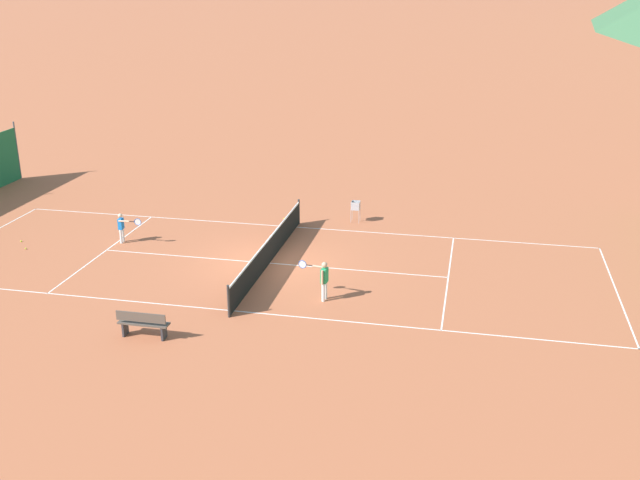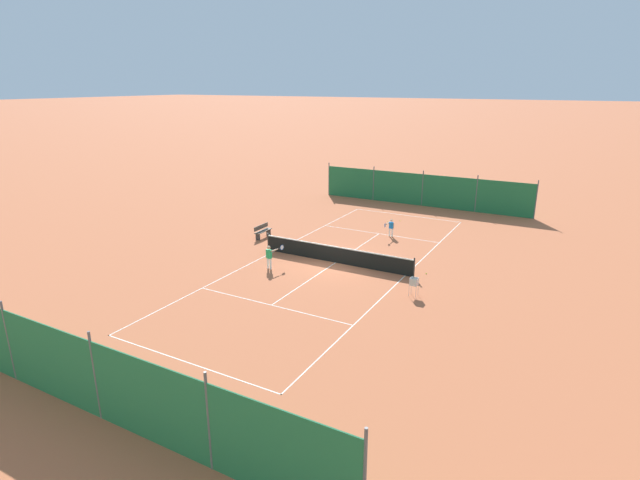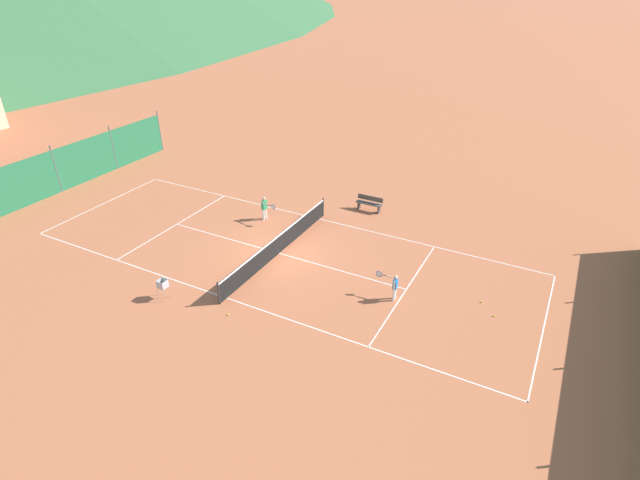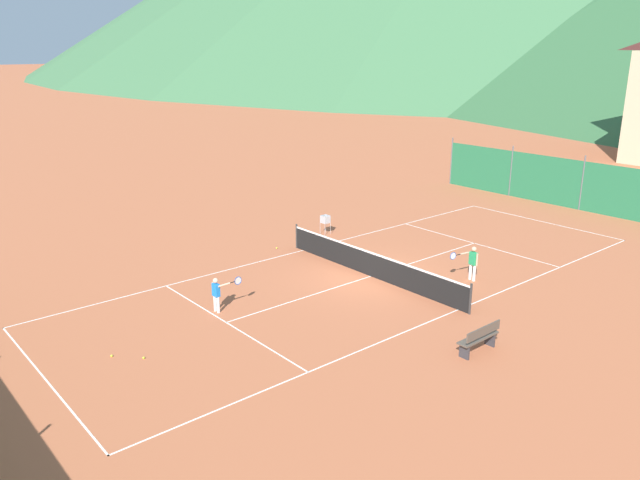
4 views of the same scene
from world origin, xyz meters
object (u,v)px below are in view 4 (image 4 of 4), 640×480
(tennis_net, at_px, (371,264))
(ball_hopper, at_px, (325,221))
(player_far_service, at_px, (472,261))
(tennis_ball_by_net_right, at_px, (277,248))
(tennis_ball_by_net_left, at_px, (144,358))
(courtside_bench, at_px, (479,338))
(player_far_baseline, at_px, (218,292))
(tennis_ball_service_box, at_px, (112,356))

(tennis_net, relative_size, ball_hopper, 10.31)
(player_far_service, xyz_separation_m, tennis_ball_by_net_right, (-7.69, -3.30, -0.73))
(tennis_net, relative_size, tennis_ball_by_net_left, 139.09)
(tennis_ball_by_net_left, distance_m, tennis_ball_by_net_right, 10.31)
(player_far_service, xyz_separation_m, ball_hopper, (-8.00, -0.28, -0.11))
(player_far_service, relative_size, courtside_bench, 0.87)
(courtside_bench, bearing_deg, player_far_service, 128.92)
(tennis_ball_by_net_left, bearing_deg, tennis_net, 93.39)
(player_far_service, xyz_separation_m, courtside_bench, (3.65, -4.52, -0.31))
(tennis_net, bearing_deg, tennis_ball_by_net_left, -86.61)
(ball_hopper, bearing_deg, player_far_baseline, -62.36)
(tennis_ball_by_net_right, relative_size, courtside_bench, 0.04)
(player_far_baseline, relative_size, ball_hopper, 1.33)
(tennis_ball_service_box, relative_size, ball_hopper, 0.07)
(ball_hopper, bearing_deg, player_far_service, 2.03)
(tennis_ball_service_box, relative_size, tennis_ball_by_net_right, 1.00)
(player_far_service, height_order, ball_hopper, player_far_service)
(tennis_net, height_order, player_far_service, player_far_service)
(player_far_service, bearing_deg, tennis_ball_by_net_right, -156.77)
(player_far_baseline, relative_size, tennis_ball_by_net_right, 17.88)
(player_far_service, bearing_deg, tennis_net, -136.59)
(player_far_baseline, bearing_deg, tennis_net, 81.61)
(tennis_ball_by_net_left, relative_size, tennis_ball_by_net_right, 1.00)
(player_far_baseline, height_order, tennis_ball_by_net_right, player_far_baseline)
(player_far_service, relative_size, tennis_ball_by_net_right, 19.84)
(tennis_ball_service_box, xyz_separation_m, tennis_ball_by_net_right, (-4.86, 9.32, 0.00))
(tennis_net, height_order, player_far_baseline, player_far_baseline)
(player_far_baseline, xyz_separation_m, tennis_ball_by_net_right, (-4.09, 5.38, -0.66))
(player_far_baseline, xyz_separation_m, courtside_bench, (7.25, 4.16, -0.24))
(player_far_service, relative_size, tennis_ball_service_box, 19.84)
(tennis_net, distance_m, player_far_baseline, 6.20)
(tennis_net, bearing_deg, ball_hopper, 156.86)
(tennis_net, relative_size, tennis_ball_by_net_right, 139.09)
(player_far_service, xyz_separation_m, tennis_ball_by_net_left, (-2.13, -11.99, -0.73))
(tennis_ball_service_box, bearing_deg, courtside_bench, 51.37)
(player_far_baseline, xyz_separation_m, ball_hopper, (-4.40, 8.40, -0.04))
(player_far_service, distance_m, courtside_bench, 5.82)
(tennis_ball_by_net_left, bearing_deg, courtside_bench, 52.24)
(tennis_net, bearing_deg, tennis_ball_service_box, -90.75)
(player_far_service, height_order, tennis_ball_service_box, player_far_service)
(player_far_service, relative_size, tennis_ball_by_net_left, 19.84)
(tennis_ball_by_net_left, distance_m, ball_hopper, 13.11)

